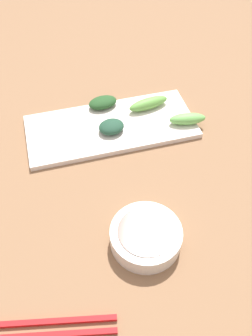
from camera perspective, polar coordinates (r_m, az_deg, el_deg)
tabletop at (r=0.73m, az=-1.53°, el=-0.61°), size 2.10×2.10×0.02m
sauce_bowl at (r=0.61m, az=3.20°, el=-10.86°), size 0.12×0.12×0.04m
serving_plate at (r=0.80m, az=-2.42°, el=6.64°), size 0.16×0.37×0.01m
broccoli_stalk_0 at (r=0.83m, az=3.61°, el=10.29°), size 0.04×0.10×0.03m
broccoli_leafy_1 at (r=0.84m, az=-3.76°, el=10.46°), size 0.05×0.07×0.02m
broccoli_stalk_2 at (r=0.80m, az=9.84°, el=7.78°), size 0.04×0.08×0.02m
broccoli_leafy_3 at (r=0.77m, az=-2.36°, el=6.64°), size 0.05×0.06×0.02m
chopsticks at (r=0.58m, az=-13.89°, el=-23.81°), size 0.07×0.23×0.01m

